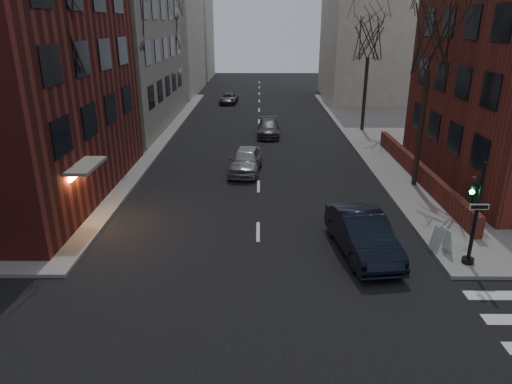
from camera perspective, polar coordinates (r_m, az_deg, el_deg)
low_wall_right at (r=28.22m, az=19.58°, el=2.55°), size 0.35×16.00×1.00m
building_distant_la at (r=63.22m, az=-14.20°, el=20.09°), size 14.00×16.00×18.00m
building_distant_ra at (r=58.35m, az=16.19°, el=18.95°), size 14.00×14.00×16.00m
building_distant_lb at (r=79.50m, az=-9.52°, el=18.92°), size 10.00×12.00×14.00m
traffic_signal at (r=18.60m, az=25.54°, el=-3.25°), size 0.76×0.44×4.00m
tree_left_a at (r=22.24m, az=-24.27°, el=18.05°), size 4.18×4.18×10.26m
tree_left_b at (r=33.59m, az=-15.81°, el=20.01°), size 4.40×4.40×10.80m
tree_left_c at (r=47.24m, az=-10.97°, el=19.22°), size 3.96×3.96×9.72m
tree_right_a at (r=25.93m, az=21.20°, el=17.56°), size 3.96×3.96×9.72m
tree_right_b at (r=39.40m, az=13.99°, el=18.19°), size 3.74×3.74×9.18m
streetlamp_near at (r=29.92m, az=-15.87°, el=11.01°), size 0.36×0.36×6.28m
streetlamp_far at (r=49.31m, az=-9.51°, el=14.92°), size 0.36×0.36×6.28m
parked_sedan at (r=18.71m, az=13.18°, el=-5.15°), size 2.42×5.26×1.67m
car_lane_silver at (r=28.25m, az=-1.30°, el=4.02°), size 2.22×4.64×1.53m
car_lane_gray at (r=37.64m, az=1.59°, el=8.00°), size 1.93×4.49×1.29m
car_lane_far at (r=53.46m, az=-3.44°, el=11.60°), size 2.12×4.15×1.12m
sandwich_board at (r=19.63m, az=22.18°, el=-5.53°), size 0.59×0.72×1.01m
evergreen_shrub at (r=24.37m, az=25.81°, el=0.04°), size 1.26×1.26×1.90m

